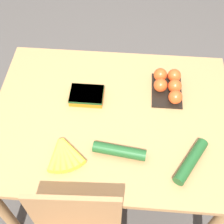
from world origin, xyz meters
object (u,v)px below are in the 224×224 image
carrot_bag (87,95)px  cucumber_near (191,161)px  tomato_pack (169,85)px  banana_bunch (64,154)px  cucumber_far (119,151)px

carrot_bag → cucumber_near: cucumber_near is taller
tomato_pack → banana_bunch: bearing=42.5°
banana_bunch → tomato_pack: bearing=-137.5°
tomato_pack → cucumber_far: size_ratio=0.93×
banana_bunch → cucumber_near: size_ratio=0.75×
carrot_bag → cucumber_far: 0.38m
tomato_pack → cucumber_far: 0.49m
carrot_bag → cucumber_near: size_ratio=0.73×
banana_bunch → carrot_bag: size_ratio=1.03×
banana_bunch → cucumber_far: size_ratio=0.71×
banana_bunch → carrot_bag: bearing=-99.5°
tomato_pack → carrot_bag: tomato_pack is taller
cucumber_near → tomato_pack: bearing=-78.5°
carrot_bag → tomato_pack: bearing=-167.7°
banana_bunch → carrot_bag: 0.37m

